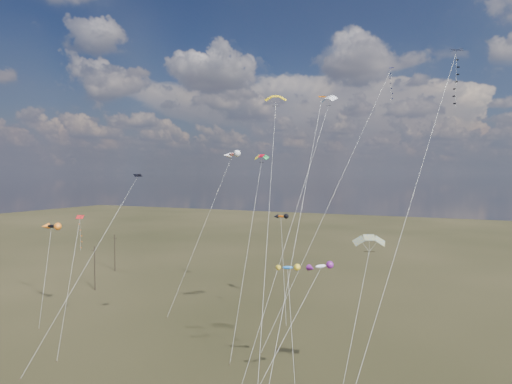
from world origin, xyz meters
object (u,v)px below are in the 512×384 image
at_px(utility_pole_far, 115,252).
at_px(parafoil_yellow, 276,97).
at_px(utility_pole_near, 95,268).
at_px(novelty_black_orange, 51,226).
at_px(diamond_black_high, 450,95).

bearing_deg(utility_pole_far, parafoil_yellow, -26.99).
xyz_separation_m(utility_pole_near, novelty_black_orange, (3.98, -12.75, 9.11)).
bearing_deg(parafoil_yellow, novelty_black_orange, -176.23).
distance_m(utility_pole_near, parafoil_yellow, 48.95).
xyz_separation_m(utility_pole_near, utility_pole_far, (-8.00, 14.00, 0.00)).
bearing_deg(utility_pole_near, novelty_black_orange, -72.65).
height_order(diamond_black_high, novelty_black_orange, diamond_black_high).
distance_m(utility_pole_near, novelty_black_orange, 16.17).
relative_size(utility_pole_near, diamond_black_high, 0.24).
bearing_deg(novelty_black_orange, parafoil_yellow, 3.77).
bearing_deg(utility_pole_near, diamond_black_high, -13.43).
bearing_deg(utility_pole_far, novelty_black_orange, -65.87).
xyz_separation_m(diamond_black_high, parafoil_yellow, (-19.74, 3.85, 1.76)).
xyz_separation_m(diamond_black_high, novelty_black_orange, (-55.64, 1.49, -15.55)).
bearing_deg(diamond_black_high, parafoil_yellow, 168.96).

